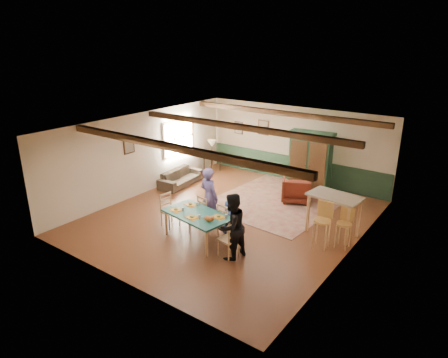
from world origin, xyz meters
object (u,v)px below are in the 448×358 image
Objects in this scene: cat at (208,218)px; armchair at (296,189)px; dining_chair_end_right at (229,238)px; dining_chair_end_left at (170,211)px; counter_table at (333,215)px; dining_table at (197,227)px; dining_chair_far_right at (228,220)px; person_man at (209,197)px; person_woman at (232,227)px; bar_stool_right at (344,228)px; person_child at (230,218)px; end_table at (212,163)px; bar_stool_left at (322,226)px; sofa at (181,177)px; armoire at (310,162)px; table_lamp at (212,148)px; dining_chair_far_left at (207,211)px.

cat reaches higher than armchair.
dining_chair_end_right reaches higher than cat.
dining_chair_end_left is 0.70× the size of counter_table.
dining_table is 0.71m from cat.
dining_chair_far_right is (0.50, 0.63, 0.10)m from dining_table.
person_man is 1.28m from cat.
person_woman is 1.57× the size of bar_stool_right.
person_child is at bearing -90.00° from dining_chair_far_right.
dining_table is 0.89m from person_child.
bar_stool_right is at bearing 29.94° from dining_table.
bar_stool_left reaches higher than end_table.
armchair is 0.49× the size of sofa.
person_man reaches higher than bar_stool_right.
counter_table is (2.68, 2.36, 0.18)m from dining_table.
person_man is at bearing 0.00° from person_child.
dining_chair_end_right is at bearing -90.00° from person_woman.
sofa is at bearing 46.23° from dining_chair_end_left.
armoire reaches higher than end_table.
counter_table is (1.56, 2.54, 0.09)m from dining_chair_end_right.
dining_chair_end_right is 1.43× the size of end_table.
bar_stool_left is at bearing 102.64° from armchair.
end_table is (-4.02, 0.84, -0.08)m from armchair.
dining_table is 2.71× the size of end_table.
person_child is at bearing 57.90° from armchair.
person_woman is 6.56m from end_table.
armchair is at bearing 77.11° from dining_table.
dining_chair_end_left is 1.04× the size of armchair.
dining_chair_end_left reaches higher than end_table.
dining_chair_far_right reaches higher than armchair.
counter_table is at bearing 58.93° from cat.
dining_table is 5.67m from table_lamp.
armoire reaches higher than bar_stool_right.
bar_stool_right is at bearing -147.98° from person_child.
armoire reaches higher than dining_chair_far_left.
armoire is (1.12, 4.02, 0.19)m from person_man.
bar_stool_right is at bearing -24.49° from end_table.
person_child is 0.95m from cat.
table_lamp is at bearing 158.12° from counter_table.
person_man is at bearing -117.30° from dining_chair_end_right.
dining_chair_end_left is at bearing -65.84° from end_table.
counter_table is at bearing -143.34° from person_man.
bar_stool_right is at bearing -146.67° from dining_chair_far_right.
cat is 0.54× the size of end_table.
person_child is 0.96× the size of bar_stool_right.
sofa is at bearing -158.65° from armoire.
armoire is 3.18× the size of end_table.
person_man is at bearing -5.71° from dining_chair_far_right.
dining_chair_far_right and dining_chair_end_right have the same top height.
dining_chair_end_right is at bearing -134.47° from bar_stool_right.
person_woman is (1.47, -1.03, -0.04)m from person_man.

